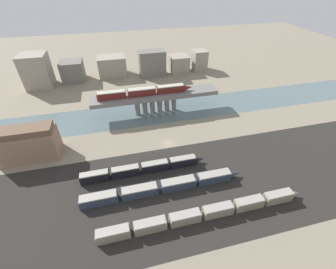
% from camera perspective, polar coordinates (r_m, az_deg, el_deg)
% --- Properties ---
extents(ground_plane, '(400.00, 400.00, 0.00)m').
position_cam_1_polar(ground_plane, '(92.32, 0.09, -2.20)').
color(ground_plane, gray).
extents(railbed_yard, '(280.00, 42.00, 0.01)m').
position_cam_1_polar(railbed_yard, '(76.01, 4.58, -13.42)').
color(railbed_yard, '#282623').
rests_on(railbed_yard, ground).
extents(river_water, '(320.00, 21.75, 0.01)m').
position_cam_1_polar(river_water, '(112.49, -3.02, 5.77)').
color(river_water, slate).
rests_on(river_water, ground).
extents(bridge, '(60.26, 8.69, 9.97)m').
position_cam_1_polar(bridge, '(108.56, -3.16, 9.34)').
color(bridge, slate).
rests_on(bridge, ground).
extents(train_on_bridge, '(44.73, 3.11, 3.50)m').
position_cam_1_polar(train_on_bridge, '(106.21, -5.74, 10.80)').
color(train_on_bridge, '#5B1E19').
rests_on(train_on_bridge, bridge).
extents(train_yard_near, '(61.96, 2.89, 3.47)m').
position_cam_1_polar(train_yard_near, '(69.09, 9.51, -19.07)').
color(train_yard_near, gray).
rests_on(train_yard_near, ground).
extents(train_yard_mid, '(52.96, 3.20, 3.47)m').
position_cam_1_polar(train_yard_mid, '(73.98, -1.05, -13.11)').
color(train_yard_mid, '#2D384C').
rests_on(train_yard_mid, ground).
extents(train_yard_far, '(43.73, 2.63, 3.64)m').
position_cam_1_polar(train_yard_far, '(79.74, -6.26, -8.54)').
color(train_yard_far, black).
rests_on(train_yard_far, ground).
extents(warehouse_building, '(20.46, 10.07, 12.93)m').
position_cam_1_polar(warehouse_building, '(97.33, -32.08, -1.93)').
color(warehouse_building, '#937056').
rests_on(warehouse_building, ground).
extents(city_block_far_left, '(14.46, 13.77, 19.09)m').
position_cam_1_polar(city_block_far_left, '(154.45, -30.37, 13.76)').
color(city_block_far_left, gray).
rests_on(city_block_far_left, ground).
extents(city_block_left, '(13.17, 12.81, 12.13)m').
position_cam_1_polar(city_block_left, '(155.95, -23.05, 14.67)').
color(city_block_left, slate).
rests_on(city_block_left, ground).
extents(city_block_center, '(17.39, 12.82, 12.20)m').
position_cam_1_polar(city_block_center, '(156.21, -13.98, 16.54)').
color(city_block_center, gray).
rests_on(city_block_center, ground).
extents(city_block_right, '(16.55, 9.74, 15.81)m').
position_cam_1_polar(city_block_right, '(151.64, -4.06, 17.61)').
color(city_block_right, slate).
rests_on(city_block_right, ground).
extents(city_block_far_right, '(11.91, 11.93, 10.67)m').
position_cam_1_polar(city_block_far_right, '(158.28, 2.73, 17.52)').
color(city_block_far_right, gray).
rests_on(city_block_far_right, ground).
extents(city_block_tall, '(9.08, 9.83, 12.99)m').
position_cam_1_polar(city_block_tall, '(162.67, 7.91, 18.22)').
color(city_block_tall, gray).
rests_on(city_block_tall, ground).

